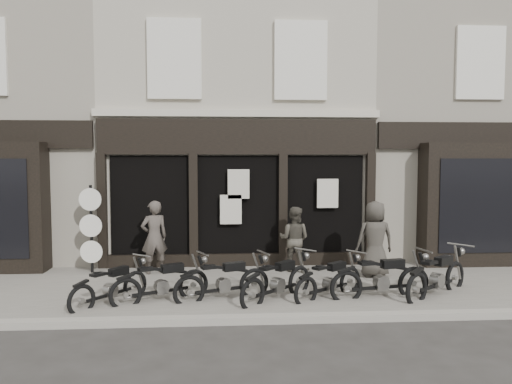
{
  "coord_description": "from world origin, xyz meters",
  "views": [
    {
      "loc": [
        -0.39,
        -9.88,
        2.93
      ],
      "look_at": [
        0.37,
        1.6,
        2.13
      ],
      "focal_mm": 35.0,
      "sensor_mm": 36.0,
      "label": 1
    }
  ],
  "objects": [
    {
      "name": "ground_plane",
      "position": [
        0.0,
        0.0,
        0.0
      ],
      "size": [
        90.0,
        90.0,
        0.0
      ],
      "primitive_type": "plane",
      "color": "#2D2B28",
      "rests_on": "ground"
    },
    {
      "name": "pavement",
      "position": [
        0.0,
        0.9,
        0.06
      ],
      "size": [
        30.0,
        4.2,
        0.12
      ],
      "primitive_type": "cube",
      "color": "slate",
      "rests_on": "ground_plane"
    },
    {
      "name": "kerb",
      "position": [
        0.0,
        -1.25,
        0.07
      ],
      "size": [
        30.0,
        0.25,
        0.13
      ],
      "primitive_type": "cube",
      "color": "gray",
      "rests_on": "ground_plane"
    },
    {
      "name": "central_building",
      "position": [
        0.0,
        5.95,
        4.08
      ],
      "size": [
        7.3,
        6.22,
        8.34
      ],
      "color": "#A8A090",
      "rests_on": "ground"
    },
    {
      "name": "neighbour_left",
      "position": [
        -6.35,
        5.9,
        4.04
      ],
      "size": [
        5.6,
        6.73,
        8.34
      ],
      "color": "gray",
      "rests_on": "ground"
    },
    {
      "name": "neighbour_right",
      "position": [
        6.35,
        5.9,
        4.04
      ],
      "size": [
        5.6,
        6.73,
        8.34
      ],
      "color": "gray",
      "rests_on": "ground"
    },
    {
      "name": "motorcycle_0",
      "position": [
        -2.59,
        -0.16,
        0.36
      ],
      "size": [
        1.35,
        1.63,
        0.92
      ],
      "rotation": [
        0.0,
        0.0,
        0.92
      ],
      "color": "black",
      "rests_on": "ground"
    },
    {
      "name": "motorcycle_1",
      "position": [
        -1.61,
        -0.09,
        0.39
      ],
      "size": [
        1.89,
        1.16,
        0.98
      ],
      "rotation": [
        0.0,
        0.0,
        0.46
      ],
      "color": "black",
      "rests_on": "ground"
    },
    {
      "name": "motorcycle_2",
      "position": [
        -0.39,
        -0.03,
        0.39
      ],
      "size": [
        1.94,
        1.03,
        0.98
      ],
      "rotation": [
        0.0,
        0.0,
        0.38
      ],
      "color": "black",
      "rests_on": "ground"
    },
    {
      "name": "motorcycle_3",
      "position": [
        0.69,
        -0.12,
        0.4
      ],
      "size": [
        1.67,
        1.6,
        1.0
      ],
      "rotation": [
        0.0,
        0.0,
        0.75
      ],
      "color": "black",
      "rests_on": "ground"
    },
    {
      "name": "motorcycle_4",
      "position": [
        1.76,
        -0.01,
        0.37
      ],
      "size": [
        1.69,
        1.36,
        0.94
      ],
      "rotation": [
        0.0,
        0.0,
        0.63
      ],
      "color": "black",
      "rests_on": "ground"
    },
    {
      "name": "motorcycle_5",
      "position": [
        2.8,
        -0.15,
        0.42
      ],
      "size": [
        2.17,
        0.71,
        1.05
      ],
      "rotation": [
        0.0,
        0.0,
        0.18
      ],
      "color": "black",
      "rests_on": "ground"
    },
    {
      "name": "motorcycle_6",
      "position": [
        4.0,
        -0.06,
        0.42
      ],
      "size": [
        1.89,
        1.55,
        1.06
      ],
      "rotation": [
        0.0,
        0.0,
        0.65
      ],
      "color": "black",
      "rests_on": "ground"
    },
    {
      "name": "man_left",
      "position": [
        -2.06,
        2.19,
        1.01
      ],
      "size": [
        0.76,
        0.64,
        1.77
      ],
      "primitive_type": "imported",
      "rotation": [
        0.0,
        0.0,
        3.54
      ],
      "color": "#48413B",
      "rests_on": "pavement"
    },
    {
      "name": "man_centre",
      "position": [
        1.35,
        2.22,
        0.92
      ],
      "size": [
        0.95,
        0.86,
        1.6
      ],
      "primitive_type": "imported",
      "rotation": [
        0.0,
        0.0,
        2.74
      ],
      "color": "#454138",
      "rests_on": "pavement"
    },
    {
      "name": "man_right",
      "position": [
        3.16,
        1.51,
        1.02
      ],
      "size": [
        0.89,
        0.6,
        1.79
      ],
      "primitive_type": "imported",
      "rotation": [
        0.0,
        0.0,
        3.18
      ],
      "color": "#3C3832",
      "rests_on": "pavement"
    },
    {
      "name": "advert_sign_post",
      "position": [
        -3.6,
        2.36,
        1.1
      ],
      "size": [
        0.55,
        0.35,
        2.26
      ],
      "rotation": [
        0.0,
        0.0,
        -0.07
      ],
      "color": "black",
      "rests_on": "ground"
    }
  ]
}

